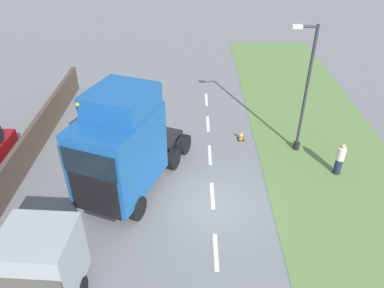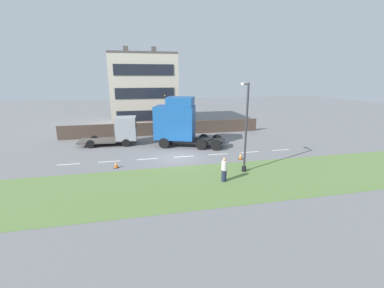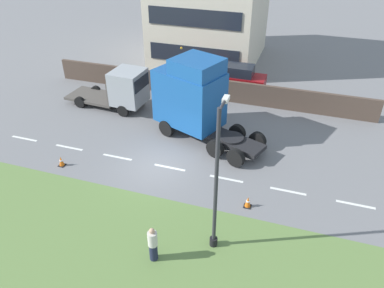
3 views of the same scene
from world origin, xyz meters
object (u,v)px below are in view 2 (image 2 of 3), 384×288
object	(u,v)px
parked_car	(177,123)
traffic_cone_trailing	(240,156)
traffic_cone_lead	(116,164)
lamp_post	(245,133)
lorry_cab	(177,122)
pedestrian	(224,170)
flatbed_truck	(122,130)

from	to	relation	value
parked_car	traffic_cone_trailing	bearing A→B (deg)	-163.82
traffic_cone_lead	lamp_post	bearing A→B (deg)	-106.55
lamp_post	traffic_cone_trailing	size ratio (longest dim) A/B	11.27
parked_car	lamp_post	size ratio (longest dim) A/B	0.72
lorry_cab	pedestrian	size ratio (longest dim) A/B	4.28
lorry_cab	parked_car	size ratio (longest dim) A/B	1.54
lamp_post	flatbed_truck	bearing A→B (deg)	42.61
lorry_cab	parked_car	distance (m)	7.16
flatbed_truck	traffic_cone_lead	bearing A→B (deg)	1.67
pedestrian	parked_car	bearing A→B (deg)	1.77
traffic_cone_trailing	traffic_cone_lead	bearing A→B (deg)	89.57
parked_car	traffic_cone_lead	distance (m)	14.20
flatbed_truck	pedestrian	world-z (taller)	flatbed_truck
flatbed_truck	traffic_cone_lead	size ratio (longest dim) A/B	10.29
lorry_cab	traffic_cone_lead	xyz separation A→B (m)	(-5.47, 5.82, -2.21)
pedestrian	traffic_cone_trailing	bearing A→B (deg)	-35.16
lamp_post	traffic_cone_trailing	xyz separation A→B (m)	(2.74, -0.91, -2.71)
parked_car	pedestrian	size ratio (longest dim) A/B	2.78
traffic_cone_lead	lorry_cab	bearing A→B (deg)	-46.75
lorry_cab	flatbed_truck	bearing A→B (deg)	93.39
pedestrian	traffic_cone_lead	distance (m)	8.59
pedestrian	traffic_cone_trailing	distance (m)	5.27
parked_car	lorry_cab	bearing A→B (deg)	171.84
flatbed_truck	pedestrian	bearing A→B (deg)	35.10
pedestrian	flatbed_truck	bearing A→B (deg)	31.62
pedestrian	traffic_cone_trailing	xyz separation A→B (m)	(4.29, -3.02, -0.55)
lorry_cab	traffic_cone_trailing	xyz separation A→B (m)	(-5.55, -4.58, -2.21)
traffic_cone_lead	traffic_cone_trailing	world-z (taller)	same
lorry_cab	traffic_cone_trailing	world-z (taller)	lorry_cab
flatbed_truck	traffic_cone_lead	xyz separation A→B (m)	(-7.24, 0.23, -1.23)
flatbed_truck	traffic_cone_trailing	xyz separation A→B (m)	(-7.32, -10.17, -1.23)
parked_car	traffic_cone_lead	world-z (taller)	parked_car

